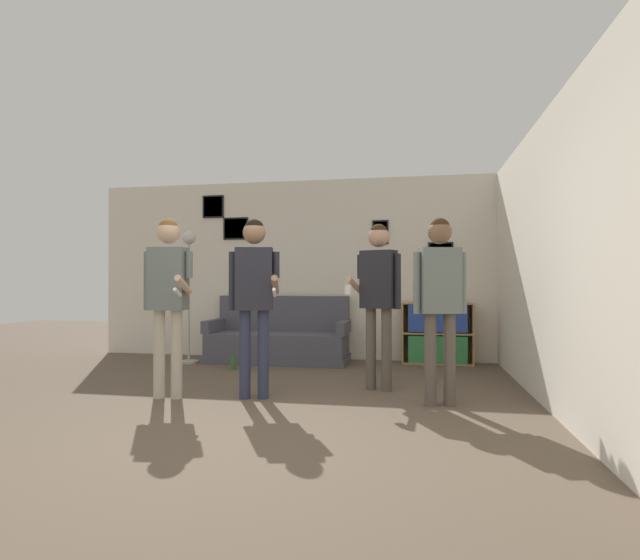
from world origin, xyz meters
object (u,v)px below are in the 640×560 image
at_px(person_player_foreground_left, 168,287).
at_px(bottle_on_floor, 233,362).
at_px(floor_lamp, 189,273).
at_px(couch, 279,340).
at_px(person_spectator_near_bookshelf, 440,289).
at_px(person_watcher_holding_cup, 378,287).
at_px(person_player_foreground_center, 254,287).
at_px(drinking_cup, 454,299).
at_px(bookshelf, 437,333).

relative_size(person_player_foreground_left, bottle_on_floor, 7.33).
height_order(floor_lamp, person_player_foreground_left, floor_lamp).
distance_m(couch, person_spectator_near_bookshelf, 3.23).
bearing_deg(person_spectator_near_bookshelf, person_watcher_holding_cup, 136.31).
bearing_deg(person_watcher_holding_cup, person_player_foreground_center, -152.38).
relative_size(couch, person_spectator_near_bookshelf, 1.17).
distance_m(person_player_foreground_center, person_spectator_near_bookshelf, 1.79).
relative_size(person_player_foreground_left, person_spectator_near_bookshelf, 1.02).
bearing_deg(couch, person_watcher_holding_cup, -47.23).
bearing_deg(person_player_foreground_center, drinking_cup, 49.83).
bearing_deg(drinking_cup, person_player_foreground_left, -138.11).
xyz_separation_m(couch, bottle_on_floor, (-0.40, -0.78, -0.21)).
relative_size(floor_lamp, bottle_on_floor, 7.78).
xyz_separation_m(person_player_foreground_left, person_watcher_holding_cup, (2.02, 0.77, -0.00)).
distance_m(bookshelf, drinking_cup, 0.53).
distance_m(floor_lamp, drinking_cup, 3.77).
height_order(bookshelf, floor_lamp, floor_lamp).
height_order(couch, bookshelf, couch).
bearing_deg(person_watcher_holding_cup, couch, 132.77).
bearing_deg(bookshelf, person_spectator_near_bookshelf, -92.04).
xyz_separation_m(couch, person_player_foreground_center, (0.38, -2.30, 0.80)).
bearing_deg(couch, bottle_on_floor, -117.15).
bearing_deg(person_player_foreground_center, bookshelf, 53.05).
xyz_separation_m(bottle_on_floor, drinking_cup, (2.89, 0.97, 0.82)).
bearing_deg(person_player_foreground_left, person_spectator_near_bookshelf, 4.04).
height_order(person_player_foreground_center, drinking_cup, person_player_foreground_center).
bearing_deg(drinking_cup, person_watcher_holding_cup, -116.26).
distance_m(person_spectator_near_bookshelf, drinking_cup, 2.48).
height_order(floor_lamp, person_spectator_near_bookshelf, floor_lamp).
relative_size(person_player_foreground_center, person_watcher_holding_cup, 1.00).
xyz_separation_m(couch, floor_lamp, (-1.23, -0.37, 0.97)).
relative_size(couch, person_player_foreground_left, 1.15).
height_order(person_player_foreground_center, bottle_on_floor, person_player_foreground_center).
height_order(couch, person_spectator_near_bookshelf, person_spectator_near_bookshelf).
bearing_deg(drinking_cup, couch, -175.61).
xyz_separation_m(person_watcher_holding_cup, bottle_on_floor, (-1.96, 0.90, -1.00)).
distance_m(couch, person_watcher_holding_cup, 2.43).
bearing_deg(floor_lamp, bottle_on_floor, -26.83).
xyz_separation_m(person_spectator_near_bookshelf, bottle_on_floor, (-2.57, 1.48, -0.98)).
relative_size(couch, drinking_cup, 21.43).
bearing_deg(person_player_foreground_center, floor_lamp, 129.68).
distance_m(bookshelf, person_spectator_near_bookshelf, 2.54).
height_order(couch, person_watcher_holding_cup, person_watcher_holding_cup).
distance_m(couch, person_player_foreground_center, 2.47).
xyz_separation_m(person_player_foreground_left, person_spectator_near_bookshelf, (2.63, 0.19, -0.02)).
xyz_separation_m(couch, person_player_foreground_left, (-0.46, -2.45, 0.80)).
xyz_separation_m(floor_lamp, drinking_cup, (3.71, 0.56, -0.36)).
bearing_deg(floor_lamp, bookshelf, 9.09).
height_order(person_player_foreground_left, bottle_on_floor, person_player_foreground_left).
distance_m(floor_lamp, person_player_foreground_left, 2.23).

